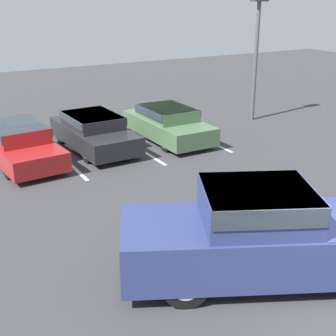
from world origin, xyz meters
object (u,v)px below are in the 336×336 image
Objects in this scene: parked_sedan_a at (18,142)px; parked_sedan_b at (94,130)px; pickup_truck at (270,234)px; parked_sedan_c at (168,123)px; wheel_stop_curb at (130,121)px; light_post at (257,41)px.

parked_sedan_a reaches higher than parked_sedan_b.
pickup_truck reaches higher than parked_sedan_c.
parked_sedan_b is 3.80m from wheel_stop_curb.
wheel_stop_curb is (2.66, 2.64, -0.61)m from parked_sedan_b.
wheel_stop_curb is (-5.00, 2.22, -3.35)m from light_post.
pickup_truck is 12.73m from light_post.
pickup_truck is 3.80× the size of wheel_stop_curb.
pickup_truck is at bearing -102.19° from wheel_stop_curb.
parked_sedan_b is at bearing -97.28° from parked_sedan_c.
parked_sedan_c is (5.60, -0.26, -0.02)m from parked_sedan_a.
parked_sedan_b is 2.91m from parked_sedan_c.
parked_sedan_c is at bearing 82.59° from parked_sedan_a.
parked_sedan_a reaches higher than parked_sedan_c.
light_post is at bearing 98.29° from parked_sedan_c.
parked_sedan_b is (2.71, 0.07, -0.01)m from parked_sedan_a.
parked_sedan_c is 0.81× the size of light_post.
parked_sedan_c is 3.04m from wheel_stop_curb.
pickup_truck reaches higher than parked_sedan_b.
parked_sedan_b reaches higher than parked_sedan_c.
parked_sedan_c is at bearing -170.96° from light_post.
pickup_truck is at bearing 11.55° from parked_sedan_a.
parked_sedan_a reaches higher than wheel_stop_curb.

